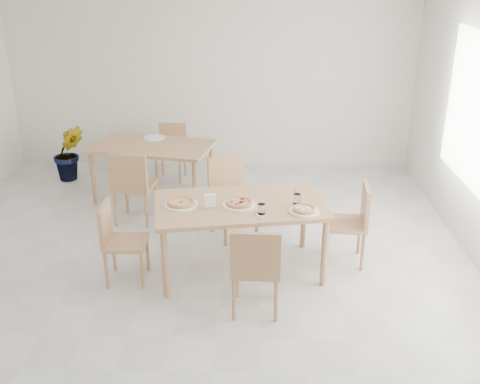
{
  "coord_description": "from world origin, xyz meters",
  "views": [
    {
      "loc": [
        0.72,
        -4.78,
        2.96
      ],
      "look_at": [
        0.55,
        0.27,
        0.87
      ],
      "focal_mm": 42.0,
      "sensor_mm": 36.0,
      "label": 1
    }
  ],
  "objects_px": {
    "pizza_mushroom": "(304,209)",
    "tumbler_a": "(297,199)",
    "plate_pepperoni": "(239,205)",
    "potted_plant": "(69,153)",
    "chair_back_s": "(132,183)",
    "chair_back_n": "(172,147)",
    "pizza_margherita": "(181,203)",
    "second_table": "(152,151)",
    "chair_south": "(256,265)",
    "plate_empty": "(154,138)",
    "pizza_pepperoni": "(239,203)",
    "chair_east": "(353,218)",
    "tumbler_b": "(261,209)",
    "chair_north": "(231,190)",
    "main_table": "(240,210)",
    "plate_margherita": "(181,205)",
    "napkin_holder": "(210,201)",
    "plate_mushroom": "(304,211)",
    "chair_west": "(118,237)"
  },
  "relations": [
    {
      "from": "chair_north",
      "to": "pizza_margherita",
      "type": "distance_m",
      "value": 1.07
    },
    {
      "from": "chair_north",
      "to": "main_table",
      "type": "bearing_deg",
      "value": -108.93
    },
    {
      "from": "pizza_mushroom",
      "to": "chair_back_s",
      "type": "bearing_deg",
      "value": 146.89
    },
    {
      "from": "plate_empty",
      "to": "second_table",
      "type": "bearing_deg",
      "value": -85.05
    },
    {
      "from": "pizza_mushroom",
      "to": "chair_east",
      "type": "bearing_deg",
      "value": 36.95
    },
    {
      "from": "chair_south",
      "to": "potted_plant",
      "type": "xyz_separation_m",
      "value": [
        -2.71,
        3.3,
        -0.1
      ]
    },
    {
      "from": "tumbler_a",
      "to": "plate_empty",
      "type": "distance_m",
      "value": 2.78
    },
    {
      "from": "plate_margherita",
      "to": "napkin_holder",
      "type": "bearing_deg",
      "value": -7.34
    },
    {
      "from": "pizza_mushroom",
      "to": "tumbler_b",
      "type": "height_order",
      "value": "tumbler_b"
    },
    {
      "from": "pizza_mushroom",
      "to": "tumbler_a",
      "type": "xyz_separation_m",
      "value": [
        -0.06,
        0.2,
        0.02
      ]
    },
    {
      "from": "plate_pepperoni",
      "to": "potted_plant",
      "type": "relative_size",
      "value": 0.4
    },
    {
      "from": "chair_south",
      "to": "chair_east",
      "type": "relative_size",
      "value": 1.01
    },
    {
      "from": "tumbler_a",
      "to": "main_table",
      "type": "bearing_deg",
      "value": -178.84
    },
    {
      "from": "plate_pepperoni",
      "to": "potted_plant",
      "type": "distance_m",
      "value": 3.63
    },
    {
      "from": "potted_plant",
      "to": "chair_back_n",
      "type": "bearing_deg",
      "value": 4.29
    },
    {
      "from": "plate_margherita",
      "to": "napkin_holder",
      "type": "xyz_separation_m",
      "value": [
        0.29,
        -0.04,
        0.06
      ]
    },
    {
      "from": "main_table",
      "to": "plate_mushroom",
      "type": "relative_size",
      "value": 6.25
    },
    {
      "from": "pizza_margherita",
      "to": "second_table",
      "type": "height_order",
      "value": "pizza_margherita"
    },
    {
      "from": "chair_north",
      "to": "plate_mushroom",
      "type": "relative_size",
      "value": 3.17
    },
    {
      "from": "chair_north",
      "to": "tumbler_a",
      "type": "xyz_separation_m",
      "value": [
        0.69,
        -0.85,
        0.27
      ]
    },
    {
      "from": "plate_pepperoni",
      "to": "pizza_mushroom",
      "type": "xyz_separation_m",
      "value": [
        0.62,
        -0.13,
        0.02
      ]
    },
    {
      "from": "chair_south",
      "to": "chair_back_n",
      "type": "xyz_separation_m",
      "value": [
        -1.24,
        3.41,
        -0.04
      ]
    },
    {
      "from": "chair_north",
      "to": "plate_pepperoni",
      "type": "relative_size",
      "value": 2.79
    },
    {
      "from": "pizza_pepperoni",
      "to": "tumbler_b",
      "type": "distance_m",
      "value": 0.28
    },
    {
      "from": "chair_back_n",
      "to": "potted_plant",
      "type": "relative_size",
      "value": 0.99
    },
    {
      "from": "chair_back_n",
      "to": "potted_plant",
      "type": "bearing_deg",
      "value": -170.68
    },
    {
      "from": "chair_north",
      "to": "pizza_margherita",
      "type": "bearing_deg",
      "value": -142.84
    },
    {
      "from": "main_table",
      "to": "chair_west",
      "type": "relative_size",
      "value": 2.21
    },
    {
      "from": "tumbler_a",
      "to": "chair_back_s",
      "type": "height_order",
      "value": "chair_back_s"
    },
    {
      "from": "plate_pepperoni",
      "to": "chair_back_n",
      "type": "xyz_separation_m",
      "value": [
        -1.07,
        2.69,
        -0.29
      ]
    },
    {
      "from": "pizza_margherita",
      "to": "pizza_pepperoni",
      "type": "relative_size",
      "value": 1.0
    },
    {
      "from": "chair_south",
      "to": "pizza_pepperoni",
      "type": "relative_size",
      "value": 2.54
    },
    {
      "from": "chair_south",
      "to": "potted_plant",
      "type": "bearing_deg",
      "value": -48.73
    },
    {
      "from": "chair_west",
      "to": "plate_mushroom",
      "type": "height_order",
      "value": "chair_west"
    },
    {
      "from": "chair_west",
      "to": "plate_mushroom",
      "type": "xyz_separation_m",
      "value": [
        1.8,
        0.04,
        0.29
      ]
    },
    {
      "from": "pizza_mushroom",
      "to": "plate_margherita",
      "type": "bearing_deg",
      "value": 174.5
    },
    {
      "from": "plate_mushroom",
      "to": "chair_north",
      "type": "bearing_deg",
      "value": 125.44
    },
    {
      "from": "chair_north",
      "to": "chair_west",
      "type": "relative_size",
      "value": 1.12
    },
    {
      "from": "plate_mushroom",
      "to": "napkin_holder",
      "type": "relative_size",
      "value": 2.11
    },
    {
      "from": "second_table",
      "to": "pizza_pepperoni",
      "type": "bearing_deg",
      "value": -46.23
    },
    {
      "from": "chair_east",
      "to": "pizza_mushroom",
      "type": "height_order",
      "value": "chair_east"
    },
    {
      "from": "second_table",
      "to": "chair_back_n",
      "type": "height_order",
      "value": "chair_back_n"
    },
    {
      "from": "chair_south",
      "to": "second_table",
      "type": "bearing_deg",
      "value": -60.67
    },
    {
      "from": "chair_back_s",
      "to": "chair_back_n",
      "type": "height_order",
      "value": "chair_back_s"
    },
    {
      "from": "plate_pepperoni",
      "to": "potted_plant",
      "type": "bearing_deg",
      "value": 134.58
    },
    {
      "from": "chair_north",
      "to": "plate_mushroom",
      "type": "distance_m",
      "value": 1.31
    },
    {
      "from": "plate_mushroom",
      "to": "second_table",
      "type": "relative_size",
      "value": 0.17
    },
    {
      "from": "main_table",
      "to": "plate_margherita",
      "type": "xyz_separation_m",
      "value": [
        -0.57,
        -0.07,
        0.08
      ]
    },
    {
      "from": "tumbler_a",
      "to": "tumbler_b",
      "type": "height_order",
      "value": "tumbler_a"
    },
    {
      "from": "chair_east",
      "to": "chair_back_s",
      "type": "xyz_separation_m",
      "value": [
        -2.47,
        0.84,
        0.03
      ]
    }
  ]
}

